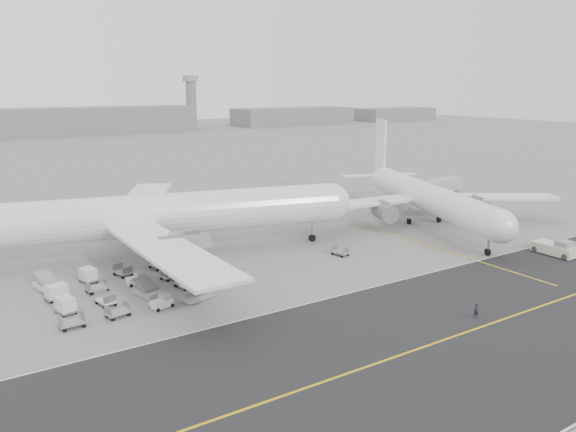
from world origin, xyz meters
TOP-DOWN VIEW (x-y plane):
  - ground at (0.00, 0.00)m, footprint 700.00×700.00m
  - taxiway at (5.02, -17.98)m, footprint 220.00×59.00m
  - horizon_buildings at (30.00, 260.00)m, footprint 520.00×28.00m
  - control_tower at (100.00, 265.00)m, footprint 7.00×7.00m
  - airliner_a at (-9.92, 26.17)m, footprint 64.66×63.22m
  - airliner_b at (40.62, 18.62)m, footprint 49.84×50.75m
  - pushback_tug at (42.81, -6.70)m, footprint 3.26×8.65m
  - jet_bridge at (52.74, 26.84)m, footprint 17.08×6.11m
  - gse_cluster at (-18.79, 13.12)m, footprint 25.75×25.09m
  - stray_dolly at (14.47, 11.19)m, footprint 1.98×2.75m
  - ground_crew_a at (12.65, -15.97)m, footprint 0.74×0.63m

SIDE VIEW (x-z plane):
  - ground at x=0.00m, z-range 0.00..0.00m
  - horizon_buildings at x=30.00m, z-range -14.00..14.00m
  - gse_cluster at x=-18.79m, z-range -1.01..1.01m
  - stray_dolly at x=14.47m, z-range -0.77..0.77m
  - taxiway at x=5.02m, z-range -0.01..0.03m
  - ground_crew_a at x=12.65m, z-range 0.00..1.73m
  - pushback_tug at x=42.81m, z-range -0.22..2.25m
  - jet_bridge at x=52.74m, z-range 1.26..7.62m
  - airliner_b at x=40.62m, z-range -3.86..14.39m
  - airliner_a at x=-9.92m, z-range -4.82..17.86m
  - control_tower at x=100.00m, z-range 0.63..31.88m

